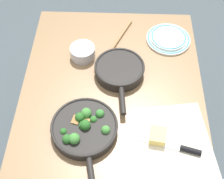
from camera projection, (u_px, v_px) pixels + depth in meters
The scene contains 10 objects.
ground_plane at pixel (112, 159), 2.04m from camera, with size 14.00×14.00×0.00m, color #424C51.
dining_table_red at pixel (112, 103), 1.51m from camera, with size 1.11×0.84×0.75m.
skillet_broccoli at pixel (85, 128), 1.30m from camera, with size 0.39×0.28×0.08m.
skillet_eggs at pixel (120, 70), 1.48m from camera, with size 0.38×0.24×0.06m.
wooden_spoon at pixel (111, 51), 1.58m from camera, with size 0.38×0.19×0.02m.
parchment_sheet at pixel (174, 143), 1.28m from camera, with size 0.41×0.35×0.00m.
grater_knife at pixel (179, 148), 1.26m from camera, with size 0.09×0.26×0.02m.
cheese_block at pixel (158, 136), 1.28m from camera, with size 0.08×0.08×0.04m.
dinner_plate_stack at pixel (168, 38), 1.63m from camera, with size 0.23×0.23×0.03m.
prep_bowl_steel at pixel (83, 52), 1.55m from camera, with size 0.12×0.12×0.06m.
Camera 1 is at (-0.84, -0.03, 1.92)m, focal length 50.00 mm.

